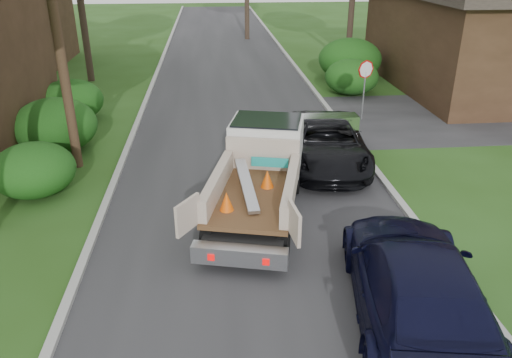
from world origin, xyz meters
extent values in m
plane|color=#234513|center=(0.00, 0.00, 0.00)|extent=(120.00, 120.00, 0.00)
cube|color=#28282B|center=(0.00, 10.00, 0.00)|extent=(8.00, 90.00, 0.02)
cube|color=#9E9E99|center=(-4.10, 10.00, 0.06)|extent=(0.20, 90.00, 0.12)
cube|color=#9E9E99|center=(4.10, 10.00, 0.06)|extent=(0.20, 90.00, 0.12)
cylinder|color=slate|center=(5.20, 9.00, 1.00)|extent=(0.06, 0.06, 2.00)
cylinder|color=#B20A0A|center=(5.20, 9.00, 2.10)|extent=(0.71, 0.32, 0.76)
cylinder|color=#382619|center=(-5.50, 5.00, 5.00)|extent=(0.30, 0.30, 10.00)
cube|color=#372416|center=(-13.50, 22.00, 2.25)|extent=(7.00, 7.00, 4.50)
cube|color=#372416|center=(13.00, 14.00, 2.25)|extent=(9.00, 12.00, 4.50)
ellipsoid|color=#0D3A0D|center=(-6.20, 3.00, 0.77)|extent=(2.34, 2.34, 1.53)
ellipsoid|color=#0D3A0D|center=(-6.50, 6.50, 0.94)|extent=(2.86, 2.86, 1.87)
ellipsoid|color=#0D3A0D|center=(-6.80, 10.00, 0.85)|extent=(2.60, 2.60, 1.70)
ellipsoid|color=#0D3A0D|center=(5.80, 13.00, 0.85)|extent=(2.60, 2.60, 1.70)
ellipsoid|color=#0D3A0D|center=(6.50, 16.00, 1.10)|extent=(3.38, 3.38, 2.21)
cylinder|color=black|center=(-0.42, 2.80, 0.41)|extent=(0.46, 0.86, 0.82)
cylinder|color=black|center=(1.27, 2.39, 0.41)|extent=(0.46, 0.86, 0.82)
cylinder|color=black|center=(-1.24, -0.57, 0.41)|extent=(0.46, 0.86, 0.82)
cylinder|color=black|center=(0.44, -0.98, 0.41)|extent=(0.46, 0.86, 0.82)
cube|color=black|center=(0.03, 1.00, 0.57)|extent=(3.03, 5.58, 0.22)
cube|color=silver|center=(0.49, 2.86, 1.37)|extent=(2.34, 2.07, 1.42)
cube|color=black|center=(0.49, 2.86, 1.87)|extent=(2.18, 1.91, 0.50)
cube|color=#472D19|center=(-0.12, 0.38, 0.91)|extent=(2.73, 3.67, 0.11)
cube|color=beige|center=(0.27, 1.98, 1.42)|extent=(1.97, 0.57, 0.91)
cube|color=beige|center=(-1.01, 0.60, 1.23)|extent=(0.96, 3.07, 0.55)
cube|color=beige|center=(0.77, 0.16, 1.23)|extent=(0.96, 3.07, 0.55)
cube|color=silver|center=(-0.59, -1.53, 0.50)|extent=(2.12, 0.81, 0.41)
cube|color=#B20505|center=(-1.20, -1.55, 0.50)|extent=(0.15, 0.07, 0.15)
cube|color=#B20505|center=(-0.05, -1.83, 0.50)|extent=(0.15, 0.07, 0.15)
cube|color=beige|center=(-1.66, -1.12, 1.32)|extent=(0.52, 0.72, 0.73)
cube|color=beige|center=(0.56, -1.67, 1.32)|extent=(0.16, 0.82, 0.73)
cube|color=silver|center=(-0.27, 0.51, 1.22)|extent=(0.45, 2.38, 0.42)
cone|color=#F2590A|center=(-0.80, -0.30, 1.20)|extent=(0.40, 0.40, 0.46)
cone|color=#F2590A|center=(0.28, 0.85, 1.20)|extent=(0.40, 0.40, 0.46)
cube|color=#148C84|center=(0.44, 1.70, 1.29)|extent=(1.00, 0.33, 0.26)
imported|color=black|center=(2.67, 4.50, 0.75)|extent=(3.17, 5.69, 1.50)
imported|color=black|center=(2.60, -3.27, 0.83)|extent=(3.22, 5.99, 1.65)
camera|label=1|loc=(-1.07, -10.58, 6.50)|focal=35.00mm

